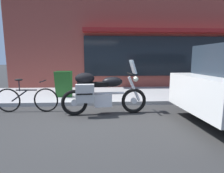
% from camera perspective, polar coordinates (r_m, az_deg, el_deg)
% --- Properties ---
extents(ground_plane, '(80.00, 80.00, 0.00)m').
position_cam_1_polar(ground_plane, '(4.45, -6.49, -10.03)').
color(ground_plane, '#2D2D2D').
extents(touring_motorcycle, '(2.22, 0.78, 1.41)m').
position_cam_1_polar(touring_motorcycle, '(4.54, -3.90, -1.62)').
color(touring_motorcycle, black).
rests_on(touring_motorcycle, ground_plane).
extents(parked_bicycle, '(1.67, 0.48, 0.92)m').
position_cam_1_polar(parked_bicycle, '(5.33, -25.65, -3.63)').
color(parked_bicycle, black).
rests_on(parked_bicycle, ground_plane).
extents(sandwich_board_sign, '(0.55, 0.41, 0.90)m').
position_cam_1_polar(sandwich_board_sign, '(6.33, -15.21, 0.74)').
color(sandwich_board_sign, '#1E511E').
rests_on(sandwich_board_sign, sidewalk_curb).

